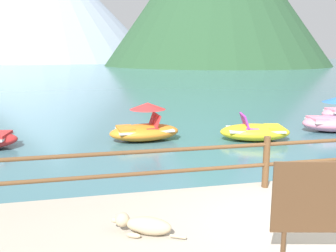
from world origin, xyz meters
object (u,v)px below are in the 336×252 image
object	(u,v)px
dog_resting	(144,225)
pedal_boat_1	(145,128)
sign_board	(322,199)
pedal_boat_5	(335,120)
pedal_boat_3	(255,132)

from	to	relation	value
dog_resting	pedal_boat_1	world-z (taller)	pedal_boat_1
sign_board	pedal_boat_5	bearing A→B (deg)	51.97
sign_board	dog_resting	bearing A→B (deg)	153.32
pedal_boat_1	pedal_boat_5	bearing A→B (deg)	-1.18
sign_board	pedal_boat_3	xyz separation A→B (m)	(2.63, 7.10, -0.84)
sign_board	pedal_boat_1	world-z (taller)	sign_board
pedal_boat_5	pedal_boat_1	bearing A→B (deg)	178.82
dog_resting	pedal_boat_3	distance (m)	7.66
dog_resting	sign_board	bearing A→B (deg)	-26.68
sign_board	pedal_boat_1	distance (m)	7.96
sign_board	pedal_boat_1	bearing A→B (deg)	96.45
pedal_boat_1	pedal_boat_3	bearing A→B (deg)	-12.41
pedal_boat_5	sign_board	bearing A→B (deg)	-128.03
dog_resting	pedal_boat_3	xyz separation A→B (m)	(4.61, 6.11, -0.24)
sign_board	dog_resting	distance (m)	2.29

